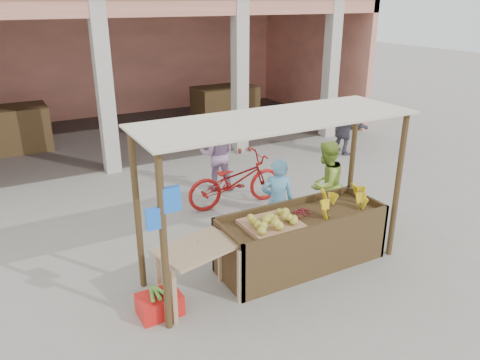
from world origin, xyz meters
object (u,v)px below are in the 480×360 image
fruit_stall (301,241)px  vendor_green (326,182)px  side_table (198,256)px  red_crate (160,304)px  vendor_blue (278,199)px  motorcycle (235,180)px

fruit_stall → vendor_green: 1.53m
fruit_stall → side_table: 1.81m
red_crate → vendor_green: vendor_green is taller
vendor_blue → vendor_green: (1.12, 0.16, 0.03)m
side_table → fruit_stall: bearing=-9.5°
side_table → motorcycle: bearing=39.7°
side_table → red_crate: 0.81m
vendor_blue → motorcycle: bearing=-69.4°
side_table → vendor_green: vendor_green is taller
motorcycle → red_crate: bearing=139.6°
vendor_blue → motorcycle: 1.75m
red_crate → vendor_green: size_ratio=0.33×
fruit_stall → side_table: (-1.78, -0.12, 0.30)m
vendor_green → motorcycle: (-0.99, 1.56, -0.30)m
red_crate → vendor_blue: bearing=19.2°
vendor_blue → vendor_green: size_ratio=0.96×
fruit_stall → vendor_green: (1.15, 0.91, 0.44)m
motorcycle → vendor_blue: bearing=179.3°
red_crate → motorcycle: motorcycle is taller
fruit_stall → side_table: size_ratio=2.22×
vendor_blue → vendor_green: vendor_green is taller
side_table → vendor_green: size_ratio=0.70×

